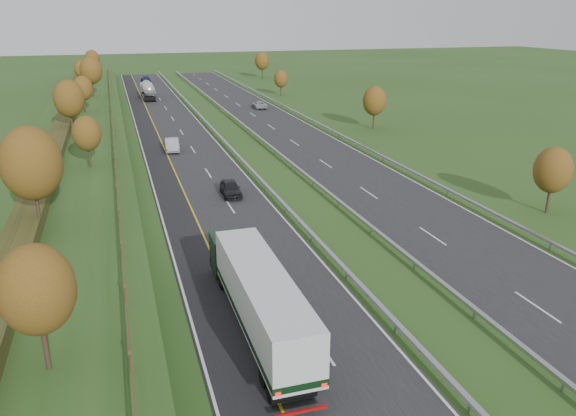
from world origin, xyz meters
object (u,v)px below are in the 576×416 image
at_px(car_silver_mid, 172,145).
at_px(road_tanker, 148,90).
at_px(box_lorry, 257,294).
at_px(car_oncoming, 259,105).
at_px(car_dark_near, 231,188).
at_px(car_small_far, 146,79).

bearing_deg(car_silver_mid, road_tanker, 92.94).
relative_size(box_lorry, car_oncoming, 3.38).
distance_m(car_dark_near, car_small_far, 101.11).
bearing_deg(road_tanker, car_small_far, 87.12).
bearing_deg(car_small_far, car_silver_mid, -95.50).
xyz_separation_m(box_lorry, road_tanker, (0.66, 95.35, -0.47)).
relative_size(road_tanker, car_oncoming, 2.33).
height_order(box_lorry, car_oncoming, box_lorry).
bearing_deg(car_silver_mid, car_dark_near, -77.36).
bearing_deg(car_dark_near, car_small_far, 93.20).
relative_size(car_silver_mid, car_oncoming, 1.01).
xyz_separation_m(road_tanker, car_silver_mid, (-0.45, -49.70, -1.02)).
relative_size(box_lorry, road_tanker, 1.45).
xyz_separation_m(box_lorry, car_silver_mid, (0.22, 45.65, -1.49)).
height_order(box_lorry, car_small_far, box_lorry).
height_order(car_dark_near, car_silver_mid, car_silver_mid).
distance_m(box_lorry, car_oncoming, 78.40).
distance_m(road_tanker, car_silver_mid, 49.71).
bearing_deg(car_small_far, box_lorry, -95.09).
bearing_deg(box_lorry, road_tanker, 89.60).
distance_m(car_dark_near, car_silver_mid, 21.13).
height_order(car_dark_near, car_oncoming, car_dark_near).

